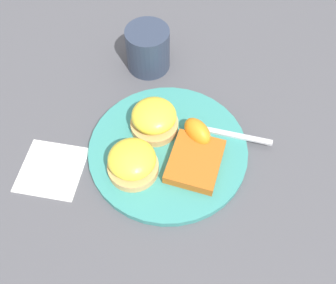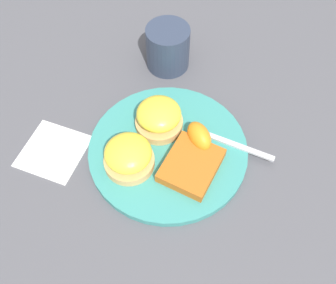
{
  "view_description": "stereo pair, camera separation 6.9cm",
  "coord_description": "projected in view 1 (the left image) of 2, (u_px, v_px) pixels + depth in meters",
  "views": [
    {
      "loc": [
        -0.38,
        0.05,
        0.62
      ],
      "look_at": [
        0.0,
        0.0,
        0.03
      ],
      "focal_mm": 42.0,
      "sensor_mm": 36.0,
      "label": 1
    },
    {
      "loc": [
        -0.38,
        -0.02,
        0.62
      ],
      "look_at": [
        0.0,
        0.0,
        0.03
      ],
      "focal_mm": 42.0,
      "sensor_mm": 36.0,
      "label": 2
    }
  ],
  "objects": [
    {
      "name": "ground_plane",
      "position": [
        168.0,
        152.0,
        0.72
      ],
      "size": [
        1.1,
        1.1,
        0.0
      ],
      "primitive_type": "plane",
      "color": "#4C4C51"
    },
    {
      "name": "plate",
      "position": [
        168.0,
        150.0,
        0.72
      ],
      "size": [
        0.29,
        0.29,
        0.01
      ],
      "primitive_type": "cylinder",
      "color": "teal",
      "rests_on": "ground_plane"
    },
    {
      "name": "sandwich_benedict_left",
      "position": [
        154.0,
        119.0,
        0.71
      ],
      "size": [
        0.09,
        0.09,
        0.06
      ],
      "color": "tan",
      "rests_on": "plate"
    },
    {
      "name": "sandwich_benedict_right",
      "position": [
        132.0,
        162.0,
        0.66
      ],
      "size": [
        0.09,
        0.09,
        0.06
      ],
      "color": "tan",
      "rests_on": "plate"
    },
    {
      "name": "hashbrown_patty",
      "position": [
        195.0,
        161.0,
        0.69
      ],
      "size": [
        0.13,
        0.12,
        0.02
      ],
      "primitive_type": "cube",
      "rotation": [
        0.0,
        0.0,
        -0.42
      ],
      "color": "#B65C1B",
      "rests_on": "plate"
    },
    {
      "name": "orange_wedge",
      "position": [
        197.0,
        131.0,
        0.71
      ],
      "size": [
        0.07,
        0.06,
        0.04
      ],
      "primitive_type": "ellipsoid",
      "rotation": [
        0.0,
        0.0,
        0.53
      ],
      "color": "orange",
      "rests_on": "plate"
    },
    {
      "name": "fork",
      "position": [
        200.0,
        128.0,
        0.73
      ],
      "size": [
        0.1,
        0.23,
        0.0
      ],
      "color": "silver",
      "rests_on": "plate"
    },
    {
      "name": "cup",
      "position": [
        148.0,
        48.0,
        0.81
      ],
      "size": [
        0.12,
        0.09,
        0.09
      ],
      "color": "#2D384C",
      "rests_on": "ground_plane"
    },
    {
      "name": "napkin",
      "position": [
        52.0,
        169.0,
        0.7
      ],
      "size": [
        0.14,
        0.14,
        0.0
      ],
      "primitive_type": "cube",
      "rotation": [
        0.0,
        0.0,
        -0.3
      ],
      "color": "white",
      "rests_on": "ground_plane"
    }
  ]
}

